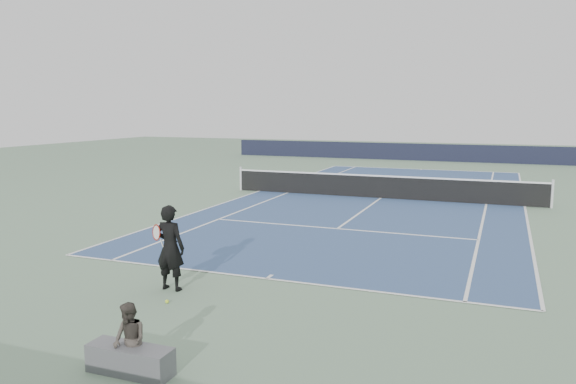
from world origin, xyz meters
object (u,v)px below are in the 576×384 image
(tennis_net, at_px, (381,186))
(tennis_player, at_px, (170,248))
(tennis_ball, at_px, (167,301))
(spectator_bench, at_px, (130,350))

(tennis_net, distance_m, tennis_player, 13.32)
(tennis_net, distance_m, tennis_ball, 14.02)
(tennis_ball, xyz_separation_m, spectator_bench, (1.13, -2.62, 0.31))
(tennis_player, bearing_deg, tennis_ball, -62.67)
(tennis_net, xyz_separation_m, tennis_ball, (-1.17, -13.96, -0.47))
(tennis_net, height_order, tennis_ball, tennis_net)
(tennis_player, bearing_deg, spectator_bench, -65.83)
(tennis_player, relative_size, spectator_bench, 1.36)
(tennis_net, distance_m, spectator_bench, 16.59)
(tennis_net, bearing_deg, tennis_player, -96.68)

